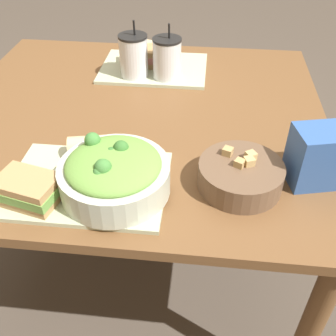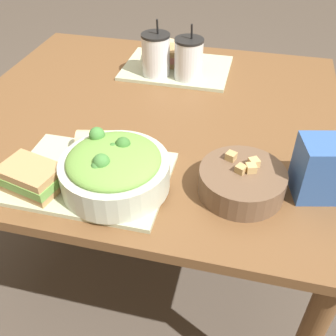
# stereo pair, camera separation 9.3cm
# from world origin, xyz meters

# --- Properties ---
(ground_plane) EXTENTS (12.00, 12.00, 0.00)m
(ground_plane) POSITION_xyz_m (0.00, 0.00, 0.00)
(ground_plane) COLOR #4C4238
(dining_table) EXTENTS (1.20, 1.10, 0.71)m
(dining_table) POSITION_xyz_m (0.00, 0.00, 0.62)
(dining_table) COLOR brown
(dining_table) RESTS_ON ground_plane
(tray_near) EXTENTS (0.39, 0.29, 0.01)m
(tray_near) POSITION_xyz_m (-0.06, -0.36, 0.71)
(tray_near) COLOR #B2BC99
(tray_near) RESTS_ON dining_table
(tray_far) EXTENTS (0.39, 0.29, 0.01)m
(tray_far) POSITION_xyz_m (0.02, 0.31, 0.71)
(tray_far) COLOR #B2BC99
(tray_far) RESTS_ON dining_table
(salad_bowl) EXTENTS (0.26, 0.26, 0.12)m
(salad_bowl) POSITION_xyz_m (0.02, -0.38, 0.77)
(salad_bowl) COLOR beige
(salad_bowl) RESTS_ON tray_near
(soup_bowl) EXTENTS (0.21, 0.21, 0.08)m
(soup_bowl) POSITION_xyz_m (0.32, -0.32, 0.74)
(soup_bowl) COLOR brown
(soup_bowl) RESTS_ON dining_table
(sandwich_near) EXTENTS (0.16, 0.13, 0.06)m
(sandwich_near) POSITION_xyz_m (-0.17, -0.44, 0.75)
(sandwich_near) COLOR tan
(sandwich_near) RESTS_ON tray_near
(baguette_near) EXTENTS (0.12, 0.08, 0.06)m
(baguette_near) POSITION_xyz_m (-0.07, -0.25, 0.75)
(baguette_near) COLOR #DBBC84
(baguette_near) RESTS_ON tray_near
(sandwich_far) EXTENTS (0.15, 0.12, 0.06)m
(sandwich_far) POSITION_xyz_m (-0.03, 0.32, 0.75)
(sandwich_far) COLOR tan
(sandwich_far) RESTS_ON tray_far
(baguette_far) EXTENTS (0.12, 0.09, 0.06)m
(baguette_far) POSITION_xyz_m (-0.01, 0.42, 0.75)
(baguette_far) COLOR #DBBC84
(baguette_far) RESTS_ON tray_far
(drink_cup_dark) EXTENTS (0.10, 0.10, 0.20)m
(drink_cup_dark) POSITION_xyz_m (-0.04, 0.23, 0.79)
(drink_cup_dark) COLOR silver
(drink_cup_dark) RESTS_ON tray_far
(drink_cup_red) EXTENTS (0.10, 0.10, 0.19)m
(drink_cup_red) POSITION_xyz_m (0.08, 0.23, 0.78)
(drink_cup_red) COLOR silver
(drink_cup_red) RESTS_ON tray_far
(chip_bag) EXTENTS (0.15, 0.13, 0.15)m
(chip_bag) POSITION_xyz_m (0.50, -0.28, 0.78)
(chip_bag) COLOR #335BA3
(chip_bag) RESTS_ON dining_table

